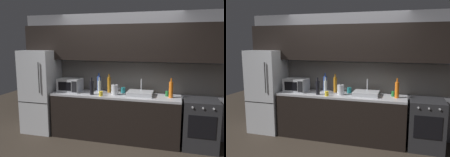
{
  "view_description": "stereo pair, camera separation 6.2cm",
  "coord_description": "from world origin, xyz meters",
  "views": [
    {
      "loc": [
        1.13,
        -3.35,
        1.9
      ],
      "look_at": [
        -0.05,
        0.9,
        1.21
      ],
      "focal_mm": 36.77,
      "sensor_mm": 36.0,
      "label": 1
    },
    {
      "loc": [
        1.19,
        -3.33,
        1.9
      ],
      "look_at": [
        -0.05,
        0.9,
        1.21
      ],
      "focal_mm": 36.77,
      "sensor_mm": 36.0,
      "label": 2
    }
  ],
  "objects": [
    {
      "name": "microwave",
      "position": [
        -0.96,
        0.92,
        1.04
      ],
      "size": [
        0.46,
        0.35,
        0.27
      ],
      "color": "#A8AAAF",
      "rests_on": "counter_run"
    },
    {
      "name": "mug_green",
      "position": [
        1.0,
        1.01,
        0.95
      ],
      "size": [
        0.07,
        0.07,
        0.09
      ],
      "primitive_type": "cylinder",
      "color": "#1E6B2D",
      "rests_on": "counter_run"
    },
    {
      "name": "sink_basin",
      "position": [
        0.5,
        0.93,
        0.94
      ],
      "size": [
        0.48,
        0.38,
        0.3
      ],
      "color": "#ADAFB5",
      "rests_on": "counter_run"
    },
    {
      "name": "kettle",
      "position": [
        0.01,
        0.87,
        1.0
      ],
      "size": [
        0.17,
        0.13,
        0.22
      ],
      "color": "#B7BABF",
      "rests_on": "counter_run"
    },
    {
      "name": "wine_bottle_orange",
      "position": [
        1.07,
        0.9,
        1.05
      ],
      "size": [
        0.08,
        0.08,
        0.36
      ],
      "color": "orange",
      "rests_on": "counter_run"
    },
    {
      "name": "counter_run",
      "position": [
        0.0,
        0.9,
        0.45
      ],
      "size": [
        2.52,
        0.6,
        0.9
      ],
      "color": "black",
      "rests_on": "ground"
    },
    {
      "name": "oven_range",
      "position": [
        1.6,
        0.9,
        0.45
      ],
      "size": [
        0.6,
        0.62,
        0.9
      ],
      "color": "#232326",
      "rests_on": "ground"
    },
    {
      "name": "mug_teal",
      "position": [
        0.13,
        1.07,
        0.95
      ],
      "size": [
        0.09,
        0.09,
        0.11
      ],
      "primitive_type": "cylinder",
      "color": "#19666B",
      "rests_on": "counter_run"
    },
    {
      "name": "wine_bottle_amber",
      "position": [
        -0.15,
        1.03,
        1.06
      ],
      "size": [
        0.07,
        0.07,
        0.38
      ],
      "color": "#B27019",
      "rests_on": "counter_run"
    },
    {
      "name": "wine_bottle_blue",
      "position": [
        -0.39,
        1.09,
        1.06
      ],
      "size": [
        0.07,
        0.07,
        0.38
      ],
      "color": "#234299",
      "rests_on": "counter_run"
    },
    {
      "name": "mug_yellow",
      "position": [
        -0.21,
        0.68,
        0.94
      ],
      "size": [
        0.07,
        0.07,
        0.09
      ],
      "primitive_type": "cylinder",
      "color": "gold",
      "rests_on": "counter_run"
    },
    {
      "name": "wine_bottle_dark",
      "position": [
        -0.42,
        0.76,
        1.04
      ],
      "size": [
        0.08,
        0.08,
        0.34
      ],
      "color": "black",
      "rests_on": "counter_run"
    },
    {
      "name": "wine_bottle_clear",
      "position": [
        -0.34,
        0.96,
        1.03
      ],
      "size": [
        0.06,
        0.06,
        0.31
      ],
      "color": "silver",
      "rests_on": "counter_run"
    },
    {
      "name": "back_wall",
      "position": [
        0.0,
        1.2,
        1.55
      ],
      "size": [
        4.26,
        0.44,
        2.5
      ],
      "color": "slate",
      "rests_on": "ground"
    },
    {
      "name": "refrigerator",
      "position": [
        -1.64,
        0.9,
        0.87
      ],
      "size": [
        0.68,
        0.69,
        1.74
      ],
      "color": "#B7BABF",
      "rests_on": "ground"
    }
  ]
}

